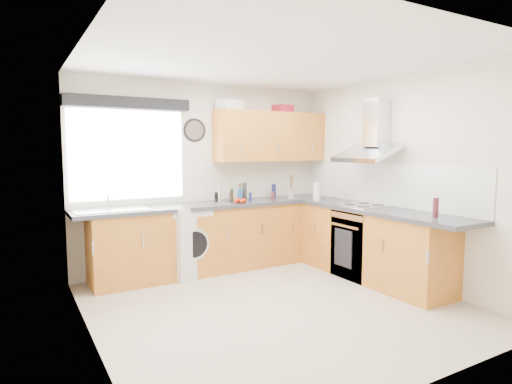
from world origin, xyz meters
TOP-DOWN VIEW (x-y plane):
  - ground_plane at (0.00, 0.00)m, footprint 3.60×3.60m
  - ceiling at (0.00, 0.00)m, footprint 3.60×3.60m
  - wall_back at (0.00, 1.80)m, footprint 3.60×0.02m
  - wall_front at (0.00, -1.80)m, footprint 3.60×0.02m
  - wall_left at (-1.80, 0.00)m, footprint 0.02×3.60m
  - wall_right at (1.80, 0.00)m, footprint 0.02×3.60m
  - window at (-1.05, 1.79)m, footprint 1.40×0.02m
  - window_blind at (-1.05, 1.70)m, footprint 1.50×0.18m
  - splashback at (1.79, 0.30)m, footprint 0.01×3.00m
  - base_cab_back at (-0.10, 1.51)m, footprint 3.00×0.58m
  - base_cab_corner at (1.50, 1.50)m, footprint 0.60×0.60m
  - base_cab_right at (1.51, 0.15)m, footprint 0.58×2.10m
  - worktop_back at (0.00, 1.50)m, footprint 3.60×0.62m
  - worktop_right at (1.50, 0.00)m, footprint 0.62×2.42m
  - sink at (-1.33, 1.50)m, footprint 0.84×0.46m
  - oven at (1.50, 0.30)m, footprint 0.56×0.58m
  - hob_plate at (1.50, 0.30)m, footprint 0.52×0.52m
  - extractor_hood at (1.60, 0.30)m, footprint 0.52×0.78m
  - upper_cabinets at (0.95, 1.62)m, footprint 1.70×0.35m
  - washing_machine at (-0.42, 1.52)m, footprint 0.77×0.75m
  - wall_clock at (-0.16, 1.78)m, footprint 0.32×0.04m
  - casserole at (0.30, 1.65)m, footprint 0.37×0.30m
  - storage_box at (1.21, 1.72)m, footprint 0.30×0.26m
  - utensil_pot at (1.15, 1.39)m, footprint 0.11×0.11m
  - kitchen_roll at (1.35, 1.05)m, footprint 0.15×0.15m
  - tomato_cluster at (0.27, 1.30)m, footprint 0.17×0.17m
  - jar_0 at (0.48, 1.41)m, footprint 0.04×0.04m
  - jar_1 at (0.26, 1.52)m, footprint 0.04×0.04m
  - jar_2 at (0.82, 1.36)m, footprint 0.04×0.04m
  - jar_3 at (0.35, 1.45)m, footprint 0.07×0.07m
  - jar_4 at (1.01, 1.64)m, footprint 0.06×0.06m
  - jar_5 at (0.21, 1.44)m, footprint 0.05×0.05m
  - jar_6 at (0.44, 1.50)m, footprint 0.06×0.06m
  - jar_7 at (0.08, 1.62)m, footprint 0.07×0.07m
  - jar_8 at (0.10, 1.57)m, footprint 0.05×0.05m
  - jar_9 at (0.39, 1.53)m, footprint 0.04×0.04m
  - bottle_0 at (1.50, -0.75)m, footprint 0.06×0.06m

SIDE VIEW (x-z plane):
  - ground_plane at x=0.00m, z-range 0.00..0.00m
  - oven at x=1.50m, z-range 0.00..0.85m
  - base_cab_back at x=-0.10m, z-range 0.00..0.86m
  - base_cab_corner at x=1.50m, z-range 0.00..0.86m
  - base_cab_right at x=1.51m, z-range 0.00..0.86m
  - washing_machine at x=-0.42m, z-range 0.00..0.90m
  - worktop_back at x=0.00m, z-range 0.86..0.91m
  - worktop_right at x=1.50m, z-range 0.86..0.91m
  - hob_plate at x=1.50m, z-range 0.91..0.92m
  - tomato_cluster at x=0.27m, z-range 0.91..0.98m
  - sink at x=-1.33m, z-range 0.90..1.00m
  - jar_2 at x=0.82m, z-range 0.91..1.03m
  - jar_0 at x=0.48m, z-range 0.91..1.03m
  - jar_7 at x=0.08m, z-range 0.91..1.03m
  - jar_5 at x=0.21m, z-range 0.91..1.05m
  - utensil_pot at x=1.15m, z-range 0.91..1.05m
  - jar_3 at x=0.35m, z-range 0.91..1.08m
  - jar_1 at x=0.26m, z-range 0.91..1.09m
  - jar_8 at x=0.10m, z-range 0.91..1.10m
  - jar_4 at x=1.01m, z-range 0.91..1.11m
  - bottle_0 at x=1.50m, z-range 0.91..1.12m
  - jar_9 at x=0.39m, z-range 0.91..1.15m
  - kitchen_roll at x=1.35m, z-range 0.91..1.16m
  - jar_6 at x=0.44m, z-range 0.91..1.16m
  - splashback at x=1.79m, z-range 0.91..1.45m
  - wall_back at x=0.00m, z-range 0.00..2.50m
  - wall_front at x=0.00m, z-range 0.00..2.50m
  - wall_left at x=-1.80m, z-range 0.00..2.50m
  - wall_right at x=1.80m, z-range 0.00..2.50m
  - window at x=-1.05m, z-range 1.00..2.10m
  - extractor_hood at x=1.60m, z-range 1.44..2.10m
  - upper_cabinets at x=0.95m, z-range 1.45..2.15m
  - wall_clock at x=-0.16m, z-range 1.72..2.03m
  - window_blind at x=-1.05m, z-range 2.11..2.25m
  - storage_box at x=1.21m, z-range 2.15..2.27m
  - casserole at x=0.30m, z-range 2.15..2.28m
  - ceiling at x=0.00m, z-range 2.49..2.51m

